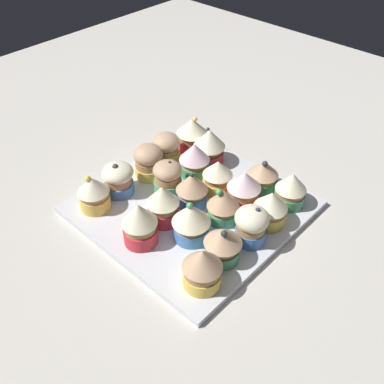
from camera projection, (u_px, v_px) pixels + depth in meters
The scene contains 23 objects.
ground_plane at pixel (192, 215), 84.81cm from camera, with size 180.00×180.00×3.00cm, color beige.
baking_tray at pixel (192, 207), 83.45cm from camera, with size 36.16×36.16×1.20cm.
cupcake_0 at pixel (291, 189), 81.02cm from camera, with size 5.72×5.72×6.94cm.
cupcake_1 at pixel (263, 175), 84.69cm from camera, with size 5.94×5.94×6.71cm.
cupcake_2 at pixel (209, 146), 90.44cm from camera, with size 6.56×6.56×8.12cm.
cupcake_3 at pixel (192, 134), 94.28cm from camera, with size 6.56×6.56×7.82cm.
cupcake_4 at pixel (270, 208), 77.11cm from camera, with size 6.04×6.04×6.88cm.
cupcake_5 at pixel (244, 189), 80.65cm from camera, with size 6.27×6.27×7.37cm.
cupcake_6 at pixel (218, 176), 84.04cm from camera, with size 5.73×5.73×6.78cm.
cupcake_7 at pixel (194, 159), 87.52cm from camera, with size 6.12×6.12×7.34cm.
cupcake_8 at pixel (167, 148), 90.95cm from camera, with size 5.52×5.52×6.82cm.
cupcake_9 at pixel (251, 225), 73.68cm from camera, with size 5.78×5.78×7.35cm.
cupcake_10 at pixel (223, 205), 77.65cm from camera, with size 5.78×5.78×7.17cm.
cupcake_11 at pixel (194, 189), 80.55cm from camera, with size 5.94×5.94×7.33cm.
cupcake_12 at pixel (168, 178), 83.44cm from camera, with size 5.45×5.45×7.16cm.
cupcake_13 at pixel (149, 161), 87.54cm from camera, with size 5.77×5.77×7.00cm.
cupcake_14 at pixel (223, 243), 70.73cm from camera, with size 6.24×6.24×7.03cm.
cupcake_15 at pixel (191, 221), 74.02cm from camera, with size 6.59×6.59×7.89cm.
cupcake_16 at pixel (163, 204), 77.18cm from camera, with size 5.80×5.80×7.77cm.
cupcake_17 at pixel (118, 178), 83.69cm from camera, with size 5.96×5.96×6.76cm.
cupcake_18 at pixel (202, 267), 66.69cm from camera, with size 6.25×6.25×7.33cm.
cupcake_19 at pixel (141, 224), 73.10cm from camera, with size 6.04×6.04×8.23cm.
cupcake_20 at pixel (94, 193), 80.18cm from camera, with size 5.86×5.86×7.27cm.
Camera 1 is at (-42.08, 45.26, 56.75)cm, focal length 41.68 mm.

